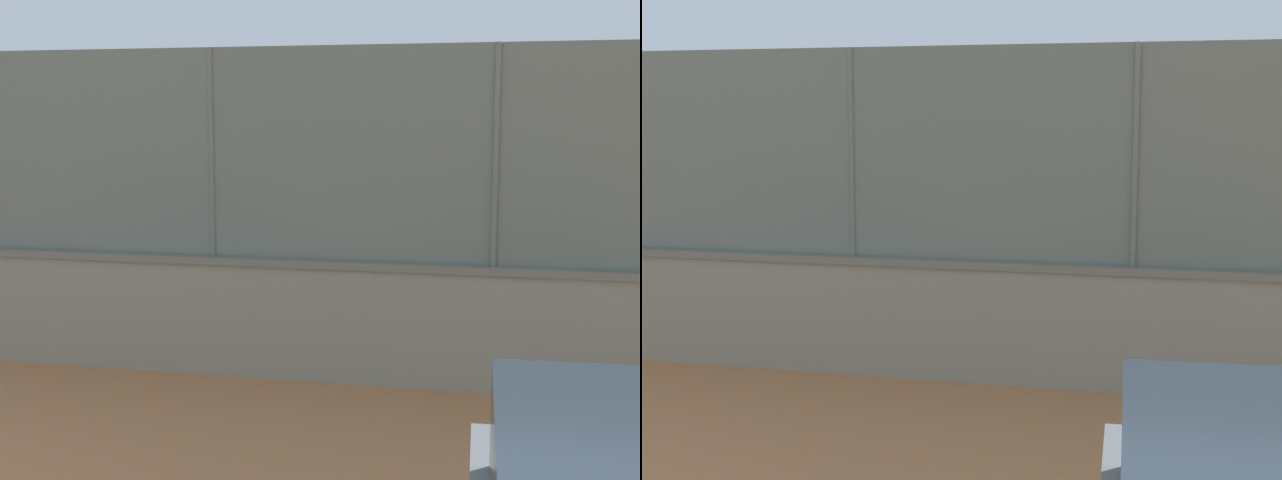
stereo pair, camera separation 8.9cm
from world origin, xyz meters
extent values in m
plane|color=#B27247|center=(0.00, 0.00, 0.00)|extent=(260.00, 260.00, 0.00)
cube|color=gray|center=(2.32, 9.43, 0.63)|extent=(22.05, 0.36, 1.27)
cube|color=slate|center=(2.32, 9.43, 1.31)|extent=(22.05, 0.42, 0.08)
cube|color=slate|center=(2.32, 9.43, 2.49)|extent=(21.61, 0.13, 2.30)
cylinder|color=slate|center=(-2.31, 9.45, 2.49)|extent=(0.07, 0.07, 2.30)
cylinder|color=slate|center=(0.78, 9.44, 2.49)|extent=(0.07, 0.07, 2.30)
cylinder|color=#B2B2B2|center=(4.70, 1.34, 0.42)|extent=(0.19, 0.19, 0.85)
cylinder|color=#B2B2B2|center=(4.63, 1.53, 0.42)|extent=(0.19, 0.19, 0.85)
cylinder|color=beige|center=(4.67, 1.44, 1.16)|extent=(0.43, 0.43, 0.63)
cylinder|color=#D8AD84|center=(4.82, 1.15, 1.29)|extent=(0.59, 0.28, 0.17)
cylinder|color=#D8AD84|center=(4.85, 1.83, 1.29)|extent=(0.59, 0.28, 0.17)
sphere|color=#D8AD84|center=(4.67, 1.44, 1.60)|extent=(0.24, 0.24, 0.24)
cylinder|color=navy|center=(4.67, 1.44, 1.70)|extent=(0.32, 0.32, 0.05)
cylinder|color=black|center=(5.02, 1.89, 1.29)|extent=(0.30, 0.13, 0.04)
ellipsoid|color=#333338|center=(5.22, 1.96, 1.29)|extent=(0.29, 0.13, 0.24)
cylinder|color=#B2B2B2|center=(-3.49, 6.69, 0.38)|extent=(0.21, 0.21, 0.77)
cylinder|color=#B2B2B2|center=(-3.59, 6.87, 0.38)|extent=(0.21, 0.21, 0.77)
cylinder|color=#D14C42|center=(-3.54, 6.78, 1.05)|extent=(0.47, 0.47, 0.57)
cylinder|color=brown|center=(-3.34, 6.55, 1.16)|extent=(0.51, 0.36, 0.17)
cylinder|color=brown|center=(-3.43, 7.19, 1.16)|extent=(0.51, 0.36, 0.17)
sphere|color=brown|center=(-3.54, 6.78, 1.44)|extent=(0.22, 0.22, 0.22)
cylinder|color=black|center=(-3.54, 6.78, 1.54)|extent=(0.31, 0.31, 0.05)
cylinder|color=black|center=(-3.28, 7.28, 1.16)|extent=(0.28, 0.19, 0.04)
ellipsoid|color=#333338|center=(-3.09, 7.39, 1.16)|extent=(0.27, 0.18, 0.24)
cylinder|color=black|center=(-2.46, 2.49, 0.40)|extent=(0.21, 0.21, 0.81)
cylinder|color=black|center=(-2.33, 2.33, 0.40)|extent=(0.21, 0.21, 0.81)
cylinder|color=#3372B2|center=(-2.40, 2.41, 1.11)|extent=(0.48, 0.48, 0.60)
cylinder|color=tan|center=(-2.63, 2.61, 1.23)|extent=(0.50, 0.43, 0.17)
cylinder|color=tan|center=(-2.43, 1.98, 1.23)|extent=(0.50, 0.43, 0.17)
sphere|color=tan|center=(-2.40, 2.41, 1.52)|extent=(0.23, 0.23, 0.23)
cylinder|color=black|center=(-2.40, 2.41, 1.62)|extent=(0.34, 0.34, 0.05)
cylinder|color=black|center=(-2.57, 1.87, 1.23)|extent=(0.25, 0.22, 0.04)
ellipsoid|color=#333338|center=(-2.74, 1.73, 1.23)|extent=(0.25, 0.21, 0.24)
sphere|color=#3399D8|center=(4.45, 2.20, 0.11)|extent=(0.23, 0.23, 0.23)
cube|color=gray|center=(2.48, 7.29, 0.45)|extent=(1.60, 0.39, 0.06)
cube|color=gray|center=(2.48, 7.45, 0.67)|extent=(1.60, 0.05, 0.40)
cube|color=#333338|center=(1.84, 7.29, 0.23)|extent=(0.06, 0.38, 0.45)
cube|color=#333338|center=(3.12, 7.29, 0.23)|extent=(0.06, 0.38, 0.45)
camera|label=1|loc=(-2.70, 18.95, 2.90)|focal=51.00mm
camera|label=2|loc=(-2.79, 18.93, 2.90)|focal=51.00mm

